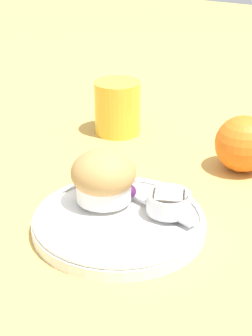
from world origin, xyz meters
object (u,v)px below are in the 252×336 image
object	(u,v)px
juice_glass	(117,108)
butter_knife	(138,196)
muffin	(104,177)
orange_fruit	(243,144)

from	to	relation	value
juice_glass	butter_knife	bearing A→B (deg)	-53.48
muffin	orange_fruit	distance (m)	0.23
muffin	butter_knife	xyz separation A→B (m)	(0.03, 0.03, -0.03)
orange_fruit	muffin	bearing A→B (deg)	-117.94
muffin	juice_glass	size ratio (longest dim) A/B	0.91
muffin	butter_knife	world-z (taller)	muffin
muffin	juice_glass	distance (m)	0.26
butter_knife	orange_fruit	xyz separation A→B (m)	(0.07, 0.18, 0.02)
butter_knife	orange_fruit	world-z (taller)	orange_fruit
butter_knife	juice_glass	world-z (taller)	juice_glass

